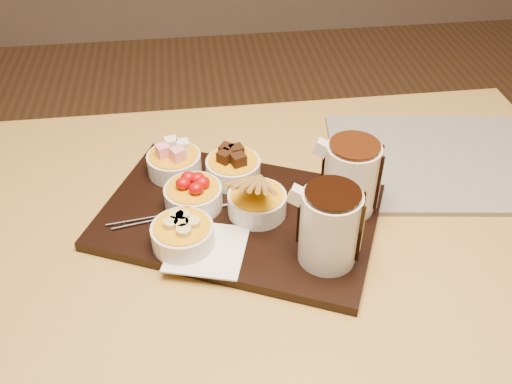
{
  "coord_description": "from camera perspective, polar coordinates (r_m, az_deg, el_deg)",
  "views": [
    {
      "loc": [
        -0.12,
        -0.72,
        1.41
      ],
      "look_at": [
        -0.03,
        0.01,
        0.81
      ],
      "focal_mm": 40.0,
      "sensor_mm": 36.0,
      "label": 1
    }
  ],
  "objects": [
    {
      "name": "dining_table",
      "position": [
        1.05,
        1.58,
        -7.05
      ],
      "size": [
        1.2,
        0.8,
        0.75
      ],
      "color": "#B79144",
      "rests_on": "ground"
    },
    {
      "name": "serving_board",
      "position": [
        0.98,
        -1.73,
        -2.45
      ],
      "size": [
        0.54,
        0.46,
        0.02
      ],
      "primitive_type": "cube",
      "rotation": [
        0.0,
        0.0,
        -0.43
      ],
      "color": "black",
      "rests_on": "dining_table"
    },
    {
      "name": "napkin",
      "position": [
        0.91,
        -4.93,
        -5.68
      ],
      "size": [
        0.15,
        0.15,
        0.0
      ],
      "primitive_type": "cube",
      "rotation": [
        0.0,
        0.0,
        -0.29
      ],
      "color": "white",
      "rests_on": "serving_board"
    },
    {
      "name": "bowl_marshmallows",
      "position": [
        1.07,
        -8.16,
        2.82
      ],
      "size": [
        0.1,
        0.1,
        0.04
      ],
      "primitive_type": "cylinder",
      "color": "silver",
      "rests_on": "serving_board"
    },
    {
      "name": "bowl_cake",
      "position": [
        1.04,
        -2.29,
        2.27
      ],
      "size": [
        0.1,
        0.1,
        0.04
      ],
      "primitive_type": "cylinder",
      "color": "silver",
      "rests_on": "serving_board"
    },
    {
      "name": "bowl_strawberries",
      "position": [
        0.98,
        -6.28,
        -0.5
      ],
      "size": [
        0.1,
        0.1,
        0.04
      ],
      "primitive_type": "cylinder",
      "color": "silver",
      "rests_on": "serving_board"
    },
    {
      "name": "bowl_biscotti",
      "position": [
        0.97,
        0.11,
        -1.18
      ],
      "size": [
        0.1,
        0.1,
        0.04
      ],
      "primitive_type": "cylinder",
      "color": "silver",
      "rests_on": "serving_board"
    },
    {
      "name": "bowl_bananas",
      "position": [
        0.91,
        -7.34,
        -4.36
      ],
      "size": [
        0.1,
        0.1,
        0.04
      ],
      "primitive_type": "cylinder",
      "color": "silver",
      "rests_on": "serving_board"
    },
    {
      "name": "pitcher_dark_chocolate",
      "position": [
        0.86,
        7.36,
        -3.54
      ],
      "size": [
        0.12,
        0.12,
        0.12
      ],
      "primitive_type": "cylinder",
      "rotation": [
        0.0,
        0.0,
        -0.43
      ],
      "color": "silver",
      "rests_on": "serving_board"
    },
    {
      "name": "pitcher_milk_chocolate",
      "position": [
        0.96,
        9.45,
        1.38
      ],
      "size": [
        0.12,
        0.12,
        0.12
      ],
      "primitive_type": "cylinder",
      "rotation": [
        0.0,
        0.0,
        -0.43
      ],
      "color": "silver",
      "rests_on": "serving_board"
    },
    {
      "name": "fondue_skewers",
      "position": [
        0.98,
        -7.3,
        -1.97
      ],
      "size": [
        0.06,
        0.26,
        0.01
      ],
      "primitive_type": null,
      "rotation": [
        0.0,
        0.0,
        -1.44
      ],
      "color": "silver",
      "rests_on": "serving_board"
    },
    {
      "name": "newspaper",
      "position": [
        1.17,
        17.41,
        2.98
      ],
      "size": [
        0.44,
        0.37,
        0.01
      ],
      "primitive_type": "cube",
      "rotation": [
        0.0,
        0.0,
        -0.14
      ],
      "color": "beige",
      "rests_on": "dining_table"
    }
  ]
}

